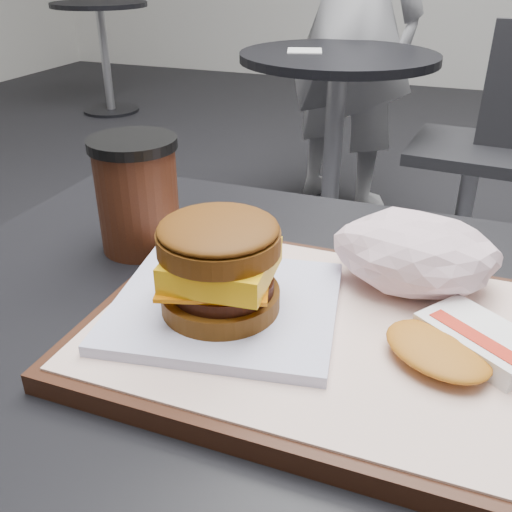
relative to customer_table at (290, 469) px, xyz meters
The scene contains 11 objects.
customer_table is the anchor object (origin of this frame).
serving_tray 0.20m from the customer_table, 39.12° to the right, with size 0.38×0.28×0.02m.
breakfast_sandwich 0.25m from the customer_table, 147.44° to the right, with size 0.22×0.20×0.09m.
hash_brown 0.26m from the customer_table, ahead, with size 0.14×0.13×0.02m.
crumpled_wrapper 0.27m from the customer_table, 40.06° to the left, with size 0.15×0.12×0.07m, color white, non-canonical shape.
coffee_cup 0.34m from the customer_table, 157.70° to the left, with size 0.09×0.09×0.13m.
neighbor_table 1.69m from the customer_table, 101.98° to the left, with size 0.70×0.70×0.75m.
napkin 1.71m from the customer_table, 106.07° to the left, with size 0.12×0.12×0.00m, color silver.
neighbor_chair 1.64m from the customer_table, 82.31° to the left, with size 0.62×0.45×0.88m.
patron 2.19m from the customer_table, 101.02° to the left, with size 0.62×0.41×1.71m, color silver.
bg_table_mid 4.00m from the customer_table, 126.87° to the left, with size 0.66×0.66×0.75m.
Camera 1 is at (0.12, -0.41, 1.07)m, focal length 40.00 mm.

